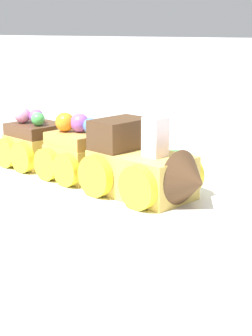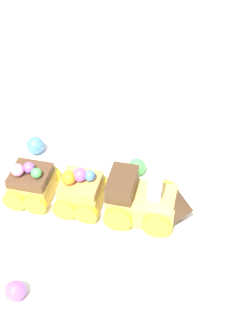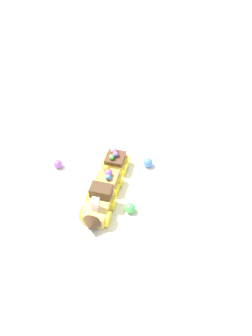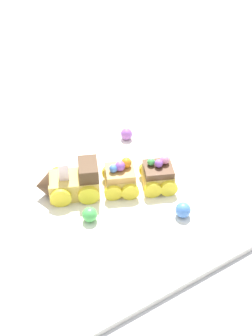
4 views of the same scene
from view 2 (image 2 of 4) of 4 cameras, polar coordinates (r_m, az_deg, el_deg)
name	(u,v)px [view 2 (image 2 of 4)]	position (r m, az deg, el deg)	size (l,w,h in m)	color
ground_plane	(108,195)	(0.70, -2.17, -3.31)	(10.00, 10.00, 0.00)	#B2B2B7
display_board	(108,192)	(0.69, -2.19, -2.98)	(0.78, 0.45, 0.01)	white
cake_train_locomotive	(147,202)	(0.64, 2.58, -4.17)	(0.13, 0.10, 0.08)	#E0BC56
cake_car_caramel	(81,191)	(0.66, -5.53, -2.87)	(0.09, 0.09, 0.07)	#E0BC56
cake_car_chocolate	(32,184)	(0.68, -11.43, -1.89)	(0.09, 0.09, 0.07)	#E0BC56
gumball_green	(137,167)	(0.70, 1.33, 0.11)	(0.03, 0.03, 0.03)	#4CBC56
gumball_purple	(15,291)	(0.59, -13.36, -14.36)	(0.03, 0.03, 0.03)	#9956C6
gumball_blue	(35,145)	(0.75, -11.01, 2.72)	(0.03, 0.03, 0.03)	#4C84E0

